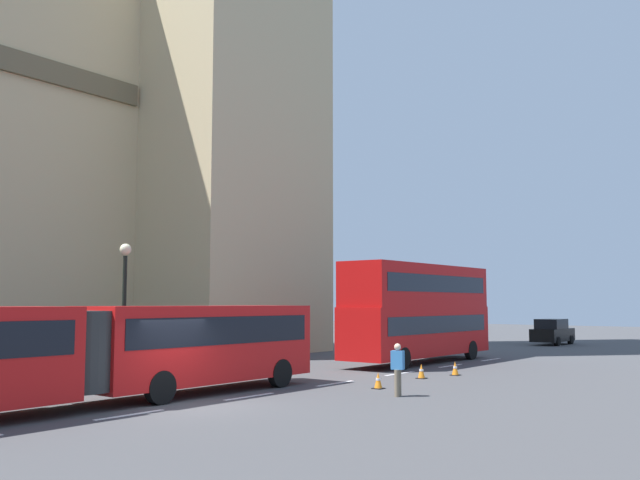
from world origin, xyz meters
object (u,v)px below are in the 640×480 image
Objects in this scene: articulated_bus at (74,347)px; pedestrian_near_cones at (398,368)px; street_lamp at (124,301)px; sedan_lead at (552,332)px; traffic_cone_west at (378,381)px; double_decker_bus at (419,309)px; traffic_cone_east at (455,368)px; traffic_cone_middle at (421,371)px.

pedestrian_near_cones is (8.05, -5.72, -0.83)m from articulated_bus.
street_lamp is at bearing 106.99° from pedestrian_near_cones.
sedan_lead reaches higher than traffic_cone_west.
sedan_lead is (19.29, 0.07, -1.80)m from double_decker_bus.
traffic_cone_east is at bearing -0.52° from traffic_cone_west.
traffic_cone_middle is (13.15, -3.68, -1.46)m from articulated_bus.
articulated_bus is 31.37× the size of traffic_cone_middle.
double_decker_bus is 18.79× the size of traffic_cone_middle.
pedestrian_near_cones reaches higher than traffic_cone_east.
traffic_cone_west is 5.74m from traffic_cone_east.
pedestrian_near_cones is at bearing -35.42° from articulated_bus.
articulated_bus is 13.73m from traffic_cone_middle.
articulated_bus reaches higher than traffic_cone_west.
sedan_lead is 25.84m from traffic_cone_middle.
traffic_cone_west is (9.33, -4.13, -1.46)m from articulated_bus.
traffic_cone_west is 2.14m from pedestrian_near_cones.
double_decker_bus is 18.79× the size of traffic_cone_west.
double_decker_bus is 6.45× the size of pedestrian_near_cones.
street_lamp reaches higher than double_decker_bus.
traffic_cone_middle is (3.82, 0.45, 0.00)m from traffic_cone_west.
double_decker_bus is 15.18m from street_lamp.
traffic_cone_east is 7.21m from pedestrian_near_cones.
street_lamp reaches higher than traffic_cone_middle.
articulated_bus is 4.13× the size of sedan_lead.
double_decker_bus is at bearing 43.93° from traffic_cone_east.
traffic_cone_middle is 5.53m from pedestrian_near_cones.
articulated_bus is 9.91m from pedestrian_near_cones.
double_decker_bus is 12.85m from pedestrian_near_cones.
articulated_bus is 31.37× the size of traffic_cone_west.
double_decker_bus reaches higher than articulated_bus.
double_decker_bus is at bearing 0.01° from articulated_bus.
sedan_lead is 7.59× the size of traffic_cone_east.
street_lamp reaches higher than articulated_bus.
articulated_bus is 38.72m from sedan_lead.
traffic_cone_middle and traffic_cone_east have the same top height.
traffic_cone_east is (1.92, -0.50, 0.00)m from traffic_cone_middle.
traffic_cone_west is at bearing 179.48° from traffic_cone_east.
traffic_cone_middle is at bearing -149.57° from double_decker_bus.
traffic_cone_east is at bearing -40.58° from street_lamp.
articulated_bus is 10.76× the size of pedestrian_near_cones.
traffic_cone_west is (-29.38, -4.20, -0.63)m from sedan_lead.
street_lamp is (-14.49, 4.50, 0.35)m from double_decker_bus.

